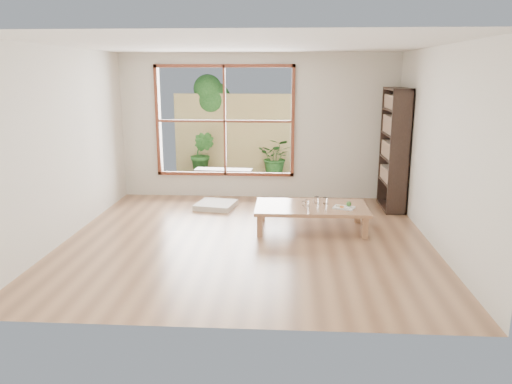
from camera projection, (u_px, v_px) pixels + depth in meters
The scene contains 15 objects.
ground at pixel (247, 239), 6.95m from camera, with size 5.00×5.00×0.00m, color #AA7B55.
low_table at pixel (311, 209), 7.31m from camera, with size 1.64×0.93×0.36m.
floor_cushion at pixel (216, 205), 8.54m from camera, with size 0.62×0.62×0.09m, color beige.
bookshelf at pixel (394, 149), 8.30m from camera, with size 0.32×0.91×2.02m, color #31211B.
glass_tall at pixel (307, 204), 7.15m from camera, with size 0.07×0.07×0.13m, color silver.
glass_mid at pixel (325, 201), 7.40m from camera, with size 0.07×0.07×0.10m, color silver.
glass_short at pixel (316, 200), 7.45m from camera, with size 0.08×0.08×0.10m, color silver.
glass_small at pixel (304, 203), 7.30m from camera, with size 0.06×0.06×0.07m, color silver.
food_tray at pixel (345, 207), 7.17m from camera, with size 0.35×0.30×0.09m.
deck at pixel (232, 183), 10.44m from camera, with size 2.80×2.00×0.05m, color #3A312A.
garden_bench at pixel (223, 172), 9.93m from camera, with size 1.15×0.41×0.36m.
bamboo_fence at pixel (237, 134), 11.20m from camera, with size 2.80×0.06×1.80m, color tan.
shrub_right at pixel (276, 157), 11.06m from camera, with size 0.74×0.64×0.82m, color #306525.
shrub_left at pixel (202, 153), 11.01m from camera, with size 0.54×0.43×0.98m, color #306525.
garden_tree at pixel (208, 101), 11.36m from camera, with size 1.04×0.85×2.22m.
Camera 1 is at (0.54, -6.58, 2.26)m, focal length 35.00 mm.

